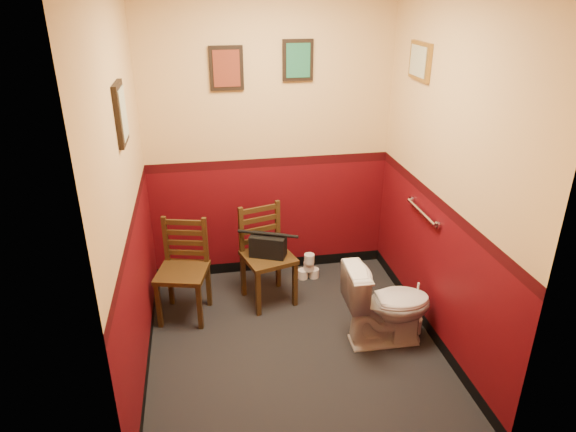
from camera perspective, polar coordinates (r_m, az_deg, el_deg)
The scene contains 16 objects.
floor at distance 4.15m, azimuth 0.62°, elevation -14.12°, with size 2.20×2.40×0.00m, color black.
wall_back at distance 4.60m, azimuth -2.10°, elevation 8.82°, with size 2.20×2.70×0.00m, color #51080E.
wall_front at distance 2.42m, azimuth 6.08°, elevation -6.43°, with size 2.20×2.70×0.00m, color #51080E.
wall_left at distance 3.45m, azimuth -17.52°, elevation 2.28°, with size 2.40×2.70×0.00m, color #51080E.
wall_right at distance 3.82m, azimuth 17.19°, elevation 4.45°, with size 2.40×2.70×0.00m, color #51080E.
grab_bar at distance 4.16m, azimuth 14.65°, elevation 0.44°, with size 0.05×0.56×0.06m.
framed_print_back_a at distance 4.42m, azimuth -6.86°, elevation 15.99°, with size 0.28×0.04×0.36m.
framed_print_back_b at distance 4.49m, azimuth 1.11°, elevation 16.92°, with size 0.26×0.04×0.34m.
framed_print_left at distance 3.40m, azimuth -18.07°, elevation 10.76°, with size 0.04×0.30×0.38m.
framed_print_right at distance 4.18m, azimuth 14.44°, elevation 16.34°, with size 0.04×0.34×0.28m.
toilet at distance 4.07m, azimuth 10.96°, elevation -9.62°, with size 0.38×0.68×0.67m, color white.
toilet_brush at distance 4.36m, azimuth 13.80°, elevation -11.55°, with size 0.13×0.13×0.46m.
chair_left at distance 4.36m, azimuth -11.54°, elevation -5.91°, with size 0.48×0.48×0.84m.
chair_right at distance 4.47m, azimuth -2.41°, elevation -4.38°, with size 0.50×0.50×0.86m.
handbag at distance 4.39m, azimuth -2.23°, elevation -3.30°, with size 0.34×0.26×0.22m.
tp_stack at distance 4.92m, azimuth 2.31°, elevation -5.78°, with size 0.20×0.12×0.27m.
Camera 1 is at (-0.61, -3.19, 2.58)m, focal length 32.00 mm.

